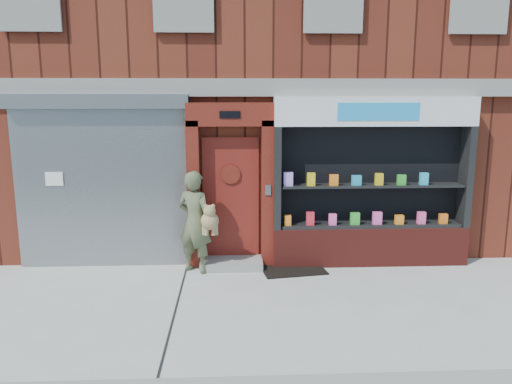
{
  "coord_description": "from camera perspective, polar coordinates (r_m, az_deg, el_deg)",
  "views": [
    {
      "loc": [
        -0.71,
        -6.78,
        3.03
      ],
      "look_at": [
        -0.34,
        1.0,
        1.51
      ],
      "focal_mm": 35.0,
      "sensor_mm": 36.0,
      "label": 1
    }
  ],
  "objects": [
    {
      "name": "shutter_bay",
      "position": [
        9.1,
        -17.26,
        2.28
      ],
      "size": [
        3.1,
        0.3,
        3.04
      ],
      "color": "gray",
      "rests_on": "ground"
    },
    {
      "name": "pharmacy_bay",
      "position": [
        9.09,
        13.03,
        0.27
      ],
      "size": [
        3.5,
        0.41,
        3.0
      ],
      "color": "maroon",
      "rests_on": "ground"
    },
    {
      "name": "doormat",
      "position": [
        8.91,
        4.2,
        -8.76
      ],
      "size": [
        1.19,
        0.92,
        0.03
      ],
      "primitive_type": "cube",
      "rotation": [
        0.0,
        0.0,
        0.16
      ],
      "color": "black",
      "rests_on": "ground"
    },
    {
      "name": "woman",
      "position": [
        8.61,
        -6.86,
        -3.38
      ],
      "size": [
        0.8,
        0.68,
        1.78
      ],
      "color": "#51593A",
      "rests_on": "ground"
    },
    {
      "name": "building",
      "position": [
        12.83,
        0.5,
        15.4
      ],
      "size": [
        12.0,
        8.16,
        8.0
      ],
      "color": "#531C13",
      "rests_on": "ground"
    },
    {
      "name": "red_door_bay",
      "position": [
        8.78,
        -2.91,
        0.73
      ],
      "size": [
        1.52,
        0.58,
        2.9
      ],
      "color": "#50140D",
      "rests_on": "ground"
    },
    {
      "name": "ground",
      "position": [
        7.46,
        3.08,
        -12.92
      ],
      "size": [
        80.0,
        80.0,
        0.0
      ],
      "primitive_type": "plane",
      "color": "#9E9E99",
      "rests_on": "ground"
    }
  ]
}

